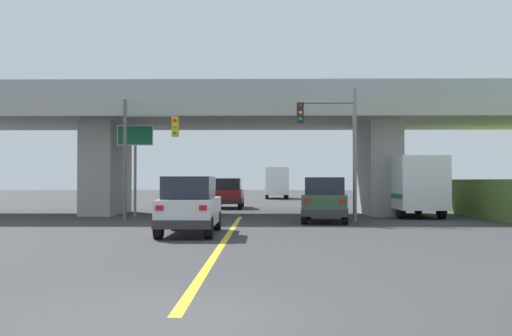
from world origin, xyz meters
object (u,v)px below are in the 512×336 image
at_px(suv_crossing, 325,200).
at_px(box_truck, 411,186).
at_px(traffic_signal_nearside, 336,137).
at_px(highway_sign, 135,146).
at_px(traffic_signal_farside, 142,145).
at_px(semi_truck_distant, 276,183).
at_px(suv_lead, 190,205).
at_px(sedan_oncoming, 229,193).

distance_m(suv_crossing, box_truck, 6.53).
height_order(traffic_signal_nearside, highway_sign, traffic_signal_nearside).
distance_m(traffic_signal_farside, highway_sign, 2.75).
distance_m(suv_crossing, highway_sign, 10.59).
xyz_separation_m(highway_sign, semi_truck_distant, (8.00, 30.23, -2.03)).
bearing_deg(suv_lead, traffic_signal_farside, 113.54).
bearing_deg(traffic_signal_farside, suv_lead, -66.46).
height_order(suv_crossing, box_truck, box_truck).
relative_size(box_truck, traffic_signal_nearside, 1.06).
height_order(suv_lead, traffic_signal_nearside, traffic_signal_nearside).
relative_size(suv_crossing, box_truck, 0.69).
bearing_deg(traffic_signal_nearside, box_truck, 40.71).
height_order(box_truck, traffic_signal_nearside, traffic_signal_nearside).
distance_m(suv_lead, suv_crossing, 8.10).
relative_size(suv_crossing, semi_truck_distant, 0.67).
distance_m(sedan_oncoming, semi_truck_distant, 21.17).
relative_size(highway_sign, semi_truck_distant, 0.73).
relative_size(suv_lead, traffic_signal_nearside, 0.75).
relative_size(box_truck, sedan_oncoming, 1.35).
distance_m(sedan_oncoming, highway_sign, 10.68).
bearing_deg(traffic_signal_nearside, suv_lead, -132.11).
bearing_deg(traffic_signal_farside, traffic_signal_nearside, -5.23).
bearing_deg(traffic_signal_nearside, highway_sign, 161.17).
bearing_deg(sedan_oncoming, suv_crossing, -68.78).
bearing_deg(traffic_signal_nearside, semi_truck_distant, 93.48).
height_order(suv_lead, highway_sign, highway_sign).
bearing_deg(suv_lead, semi_truck_distant, 84.51).
height_order(traffic_signal_nearside, traffic_signal_farside, traffic_signal_nearside).
distance_m(suv_lead, traffic_signal_nearside, 9.26).
relative_size(suv_lead, box_truck, 0.71).
xyz_separation_m(box_truck, traffic_signal_nearside, (-4.39, -3.77, 2.25)).
xyz_separation_m(traffic_signal_nearside, semi_truck_distant, (-2.04, 33.65, -2.21)).
bearing_deg(highway_sign, traffic_signal_nearside, -18.83).
bearing_deg(traffic_signal_nearside, sedan_oncoming, 114.00).
height_order(suv_crossing, sedan_oncoming, same).
distance_m(sedan_oncoming, traffic_signal_farside, 12.71).
relative_size(suv_crossing, sedan_oncoming, 0.94).
bearing_deg(suv_crossing, semi_truck_distant, 99.59).
bearing_deg(traffic_signal_nearside, traffic_signal_farside, 174.77).
bearing_deg(sedan_oncoming, semi_truck_distant, 80.04).
height_order(traffic_signal_nearside, semi_truck_distant, traffic_signal_nearside).
xyz_separation_m(traffic_signal_farside, semi_truck_distant, (7.08, 32.82, -1.91)).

